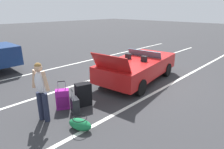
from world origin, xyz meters
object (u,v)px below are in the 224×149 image
at_px(suitcase_medium_bright, 63,99).
at_px(suitcase_small_carryon, 75,106).
at_px(suitcase_large_black, 83,95).
at_px(convertible_car, 140,66).
at_px(traveler_person, 41,89).
at_px(duffel_bag, 80,124).

xyz_separation_m(suitcase_medium_bright, suitcase_small_carryon, (0.08, -0.53, -0.06)).
height_order(suitcase_large_black, suitcase_medium_bright, suitcase_medium_bright).
bearing_deg(suitcase_large_black, convertible_car, -69.47).
relative_size(suitcase_medium_bright, traveler_person, 0.53).
relative_size(duffel_bag, traveler_person, 0.43).
bearing_deg(convertible_car, suitcase_medium_bright, 170.19).
height_order(suitcase_large_black, suitcase_small_carryon, suitcase_small_carryon).
bearing_deg(duffel_bag, suitcase_small_carryon, 63.58).
xyz_separation_m(convertible_car, duffel_bag, (-4.09, -1.18, -0.43)).
height_order(duffel_bag, traveler_person, traveler_person).
relative_size(suitcase_large_black, duffel_bag, 1.05).
height_order(suitcase_medium_bright, traveler_person, traveler_person).
bearing_deg(convertible_car, duffel_bag, -172.30).
xyz_separation_m(suitcase_medium_bright, duffel_bag, (-0.29, -1.27, -0.15)).
bearing_deg(traveler_person, convertible_car, -16.19).
bearing_deg(suitcase_small_carryon, convertible_car, 26.82).
height_order(suitcase_medium_bright, duffel_bag, suitcase_medium_bright).
height_order(convertible_car, duffel_bag, convertible_car).
height_order(suitcase_small_carryon, traveler_person, traveler_person).
relative_size(convertible_car, suitcase_medium_bright, 4.97).
bearing_deg(traveler_person, suitcase_small_carryon, -39.89).
xyz_separation_m(suitcase_large_black, traveler_person, (-1.29, 0.08, 0.56)).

